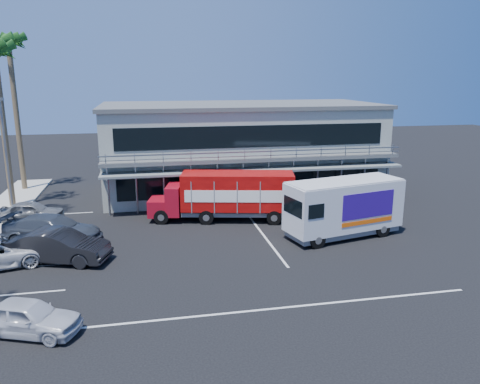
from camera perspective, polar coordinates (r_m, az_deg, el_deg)
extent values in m
plane|color=black|center=(25.53, 0.25, -7.86)|extent=(120.00, 120.00, 0.00)
cube|color=gray|center=(39.45, 0.06, 5.23)|extent=(22.00, 10.00, 7.00)
cube|color=#515454|center=(39.07, 0.06, 10.53)|extent=(22.40, 10.40, 0.30)
cube|color=#515454|center=(34.04, 1.97, 4.00)|extent=(22.00, 1.20, 0.25)
cube|color=gray|center=(33.43, 2.19, 4.68)|extent=(22.00, 0.08, 0.90)
cube|color=slate|center=(33.89, 2.07, 2.74)|extent=(22.00, 1.80, 0.15)
cube|color=black|center=(35.00, 1.72, 0.93)|extent=(20.00, 0.06, 1.60)
cube|color=black|center=(34.36, 1.76, 6.79)|extent=(20.00, 0.06, 1.60)
cylinder|color=brown|center=(37.72, -26.79, 6.41)|extent=(0.44, 0.44, 11.00)
cylinder|color=brown|center=(43.08, -25.54, 7.98)|extent=(0.44, 0.44, 12.00)
sphere|color=#164D1A|center=(43.02, -26.43, 16.19)|extent=(1.10, 1.10, 1.10)
cylinder|color=gray|center=(35.87, -26.56, 3.69)|extent=(0.14, 0.14, 8.00)
cube|color=maroon|center=(32.04, -9.77, -1.74)|extent=(1.71, 2.31, 1.11)
cube|color=maroon|center=(31.74, -8.01, -0.87)|extent=(1.40, 2.46, 1.94)
cube|color=black|center=(31.60, -8.04, 0.10)|extent=(0.47, 1.93, 0.65)
cube|color=#B80D0B|center=(31.22, -0.30, 0.15)|extent=(7.73, 3.86, 2.41)
cube|color=slate|center=(31.59, -0.29, -2.37)|extent=(7.66, 3.52, 0.28)
cube|color=white|center=(30.11, -0.34, -0.55)|extent=(6.66, 1.50, 0.79)
cube|color=white|center=(32.37, -0.25, 0.49)|extent=(6.66, 1.50, 0.79)
cylinder|color=black|center=(31.16, -9.58, -3.04)|extent=(1.00, 0.48, 0.96)
cylinder|color=black|center=(33.08, -8.95, -2.01)|extent=(1.00, 0.48, 0.96)
cylinder|color=black|center=(30.76, -4.13, -3.10)|extent=(1.00, 0.48, 0.96)
cylinder|color=black|center=(32.71, -3.83, -2.05)|extent=(1.00, 0.48, 0.96)
cylinder|color=black|center=(30.70, 4.17, -3.14)|extent=(1.00, 0.48, 0.96)
cylinder|color=black|center=(32.65, 3.97, -2.09)|extent=(1.00, 0.48, 0.96)
cube|color=silver|center=(28.70, 12.55, -1.54)|extent=(7.49, 3.99, 2.85)
cube|color=slate|center=(29.16, 12.38, -4.52)|extent=(7.16, 3.69, 0.36)
cube|color=black|center=(26.69, 6.49, -1.78)|extent=(0.51, 1.96, 0.97)
cube|color=silver|center=(28.36, 12.70, 1.30)|extent=(7.34, 3.91, 0.08)
cube|color=#2C0E7E|center=(28.22, 15.39, -1.54)|extent=(3.57, 0.86, 1.53)
cube|color=#2C0E7E|center=(30.08, 12.40, -0.42)|extent=(3.57, 0.86, 1.53)
cube|color=#F2590C|center=(28.50, 15.27, -3.52)|extent=(3.57, 0.85, 0.25)
cylinder|color=black|center=(26.89, 9.41, -5.79)|extent=(1.01, 0.49, 0.98)
cylinder|color=black|center=(28.59, 7.00, -4.49)|extent=(1.01, 0.49, 0.98)
cylinder|color=black|center=(29.65, 16.96, -4.34)|extent=(1.01, 0.49, 0.98)
cylinder|color=black|center=(31.21, 14.36, -3.25)|extent=(1.01, 0.49, 0.98)
imported|color=silver|center=(19.87, -24.46, -13.71)|extent=(4.30, 2.93, 1.36)
imported|color=black|center=(26.29, -21.16, -6.20)|extent=(5.48, 3.37, 1.70)
imported|color=#343B45|center=(29.20, -21.85, -4.31)|extent=(6.23, 4.20, 1.68)
imported|color=slate|center=(34.17, -24.07, -2.19)|extent=(4.24, 2.07, 1.39)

